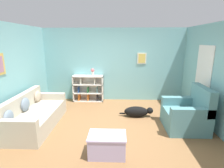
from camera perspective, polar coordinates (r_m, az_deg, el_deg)
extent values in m
plane|color=brown|center=(4.62, -0.17, -13.98)|extent=(14.00, 14.00, 0.00)
cube|color=#7AB7BC|center=(6.38, 0.56, 6.21)|extent=(5.60, 0.10, 2.60)
cube|color=silver|center=(6.35, 9.71, 8.24)|extent=(0.32, 0.02, 0.40)
cube|color=#DBBC56|center=(6.34, 9.72, 8.23)|extent=(0.24, 0.01, 0.32)
cube|color=#7AB7BC|center=(4.96, -31.09, 1.92)|extent=(0.10, 5.00, 2.60)
cube|color=#7AB7BC|center=(4.81, 31.84, 1.49)|extent=(0.10, 5.00, 2.60)
cube|color=white|center=(5.44, 27.34, 0.30)|extent=(0.02, 0.84, 2.05)
sphere|color=tan|center=(5.13, 28.70, -0.90)|extent=(0.05, 0.05, 0.05)
cube|color=#B7AD99|center=(4.99, -23.26, -10.33)|extent=(0.93, 2.01, 0.42)
cube|color=#B7AD99|center=(5.01, -27.71, -5.58)|extent=(0.16, 2.01, 0.42)
cube|color=#B7AD99|center=(4.13, -29.11, -11.47)|extent=(0.93, 0.16, 0.20)
cube|color=#B7AD99|center=(5.67, -19.68, -3.77)|extent=(0.93, 0.16, 0.20)
ellipsoid|color=slate|center=(4.41, -30.71, -9.29)|extent=(0.14, 0.31, 0.31)
ellipsoid|color=slate|center=(4.97, -26.46, -6.02)|extent=(0.14, 0.35, 0.35)
ellipsoid|color=tan|center=(5.56, -23.09, -3.69)|extent=(0.14, 0.33, 0.33)
cube|color=silver|center=(6.52, -12.34, -1.37)|extent=(0.04, 0.33, 0.95)
cube|color=silver|center=(6.34, -3.08, -1.48)|extent=(0.04, 0.33, 0.95)
cube|color=silver|center=(6.56, -7.54, -1.06)|extent=(1.09, 0.02, 0.95)
cube|color=silver|center=(6.54, -7.64, -5.28)|extent=(1.09, 0.33, 0.04)
cube|color=silver|center=(6.45, -7.73, -2.78)|extent=(1.09, 0.33, 0.04)
cube|color=silver|center=(6.37, -7.82, -0.06)|extent=(1.09, 0.33, 0.04)
cube|color=silver|center=(6.30, -7.91, 2.57)|extent=(1.09, 0.33, 0.04)
cube|color=orange|center=(6.56, -10.57, -4.21)|extent=(0.05, 0.25, 0.25)
cube|color=#234C9E|center=(6.48, -10.79, -1.75)|extent=(0.03, 0.25, 0.20)
cube|color=silver|center=(6.38, -10.05, 0.98)|extent=(0.05, 0.25, 0.20)
cube|color=orange|center=(6.50, -7.70, -4.37)|extent=(0.05, 0.25, 0.23)
cube|color=#287A3D|center=(6.41, -7.82, -1.86)|extent=(0.03, 0.25, 0.18)
cube|color=silver|center=(6.29, -5.60, 0.93)|extent=(0.03, 0.25, 0.20)
cube|color=black|center=(6.45, -4.77, -4.33)|extent=(0.04, 0.25, 0.25)
cube|color=#60939E|center=(6.36, -4.82, -1.85)|extent=(0.03, 0.25, 0.20)
cube|color=slate|center=(4.84, 22.44, -10.62)|extent=(0.96, 1.00, 0.48)
cube|color=slate|center=(4.80, 27.41, -4.38)|extent=(0.18, 1.00, 0.61)
cube|color=slate|center=(4.36, 24.71, -8.60)|extent=(0.96, 0.18, 0.22)
cube|color=slate|center=(5.07, 21.24, -5.13)|extent=(0.96, 0.18, 0.22)
cube|color=#ADA3CC|center=(3.56, -1.60, -19.25)|extent=(0.70, 0.44, 0.43)
cube|color=#BBB0DC|center=(3.45, -1.62, -16.45)|extent=(0.72, 0.46, 0.03)
ellipsoid|color=black|center=(5.19, 7.90, -8.93)|extent=(0.70, 0.28, 0.31)
sphere|color=black|center=(5.23, 12.26, -8.50)|extent=(0.19, 0.19, 0.19)
ellipsoid|color=black|center=(5.23, 3.42, -9.55)|extent=(0.20, 0.05, 0.05)
cylinder|color=silver|center=(6.26, -6.31, 3.38)|extent=(0.10, 0.10, 0.14)
sphere|color=#E06B70|center=(6.24, -6.34, 4.51)|extent=(0.12, 0.12, 0.12)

